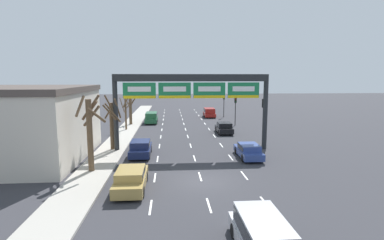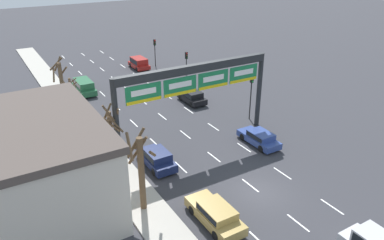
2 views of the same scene
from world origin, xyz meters
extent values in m
plane|color=#333338|center=(0.00, 0.00, 0.00)|extent=(220.00, 220.00, 0.00)
cube|color=#A8A399|center=(-8.00, 0.00, 0.07)|extent=(2.80, 110.00, 0.15)
cube|color=white|center=(-3.30, 1.00, 0.01)|extent=(0.12, 2.00, 0.01)
cube|color=white|center=(-3.30, 6.00, 0.01)|extent=(0.12, 2.00, 0.01)
cube|color=white|center=(-3.30, 11.00, 0.01)|extent=(0.12, 2.00, 0.01)
cube|color=white|center=(-3.30, 16.00, 0.01)|extent=(0.12, 2.00, 0.01)
cube|color=white|center=(-3.30, 21.00, 0.01)|extent=(0.12, 2.00, 0.01)
cube|color=white|center=(-3.30, 26.00, 0.01)|extent=(0.12, 2.00, 0.01)
cube|color=white|center=(-3.30, 31.00, 0.01)|extent=(0.12, 2.00, 0.01)
cube|color=white|center=(-3.30, 36.00, 0.01)|extent=(0.12, 2.00, 0.01)
cube|color=white|center=(-3.30, 41.00, 0.01)|extent=(0.12, 2.00, 0.01)
cube|color=white|center=(-3.30, 46.00, 0.01)|extent=(0.12, 2.00, 0.01)
cube|color=white|center=(0.00, -4.00, 0.01)|extent=(0.12, 2.00, 0.01)
cube|color=white|center=(0.00, 1.00, 0.01)|extent=(0.12, 2.00, 0.01)
cube|color=white|center=(0.00, 6.00, 0.01)|extent=(0.12, 2.00, 0.01)
cube|color=white|center=(0.00, 11.00, 0.01)|extent=(0.12, 2.00, 0.01)
cube|color=white|center=(0.00, 16.00, 0.01)|extent=(0.12, 2.00, 0.01)
cube|color=white|center=(0.00, 21.00, 0.01)|extent=(0.12, 2.00, 0.01)
cube|color=white|center=(0.00, 26.00, 0.01)|extent=(0.12, 2.00, 0.01)
cube|color=white|center=(0.00, 31.00, 0.01)|extent=(0.12, 2.00, 0.01)
cube|color=white|center=(0.00, 36.00, 0.01)|extent=(0.12, 2.00, 0.01)
cube|color=white|center=(0.00, 41.00, 0.01)|extent=(0.12, 2.00, 0.01)
cube|color=white|center=(0.00, 46.00, 0.01)|extent=(0.12, 2.00, 0.01)
cube|color=white|center=(3.30, -4.00, 0.01)|extent=(0.12, 2.00, 0.01)
cube|color=white|center=(3.30, 1.00, 0.01)|extent=(0.12, 2.00, 0.01)
cube|color=white|center=(3.30, 6.00, 0.01)|extent=(0.12, 2.00, 0.01)
cube|color=white|center=(3.30, 11.00, 0.01)|extent=(0.12, 2.00, 0.01)
cube|color=white|center=(3.30, 16.00, 0.01)|extent=(0.12, 2.00, 0.01)
cube|color=white|center=(3.30, 21.00, 0.01)|extent=(0.12, 2.00, 0.01)
cube|color=white|center=(3.30, 26.00, 0.01)|extent=(0.12, 2.00, 0.01)
cube|color=white|center=(3.30, 31.00, 0.01)|extent=(0.12, 2.00, 0.01)
cube|color=white|center=(3.30, 36.00, 0.01)|extent=(0.12, 2.00, 0.01)
cube|color=white|center=(3.30, 41.00, 0.01)|extent=(0.12, 2.00, 0.01)
cube|color=white|center=(3.30, 46.00, 0.01)|extent=(0.12, 2.00, 0.01)
cylinder|color=#232628|center=(-7.40, 9.19, 3.76)|extent=(0.47, 0.47, 7.52)
cylinder|color=#232628|center=(7.40, 9.19, 3.76)|extent=(0.47, 0.47, 7.52)
cube|color=#232628|center=(0.00, 9.19, 7.17)|extent=(14.80, 0.60, 0.70)
cube|color=#197542|center=(-5.04, 8.85, 5.96)|extent=(3.11, 0.08, 1.51)
cube|color=white|center=(-5.04, 8.80, 6.10)|extent=(2.18, 0.02, 0.48)
cube|color=yellow|center=(-5.04, 8.80, 5.34)|extent=(3.05, 0.02, 0.27)
cube|color=#197542|center=(-1.68, 8.85, 5.96)|extent=(3.11, 0.08, 1.51)
cube|color=white|center=(-1.68, 8.80, 6.10)|extent=(2.18, 0.02, 0.48)
cube|color=yellow|center=(-1.68, 8.80, 5.34)|extent=(3.05, 0.02, 0.27)
cube|color=#197542|center=(1.68, 8.85, 5.96)|extent=(3.11, 0.08, 1.51)
cube|color=white|center=(1.68, 8.80, 6.10)|extent=(2.18, 0.02, 0.48)
cube|color=yellow|center=(1.68, 8.80, 5.34)|extent=(3.05, 0.02, 0.27)
cube|color=#197542|center=(5.04, 8.85, 5.96)|extent=(3.11, 0.08, 1.51)
cube|color=white|center=(5.04, 8.80, 6.10)|extent=(2.18, 0.02, 0.48)
cube|color=yellow|center=(5.04, 8.80, 5.34)|extent=(3.05, 0.02, 0.27)
cube|color=maroon|center=(5.00, 33.62, 0.49)|extent=(1.93, 4.11, 0.57)
cube|color=maroon|center=(5.00, 33.58, 1.20)|extent=(1.77, 2.88, 0.85)
cube|color=black|center=(5.00, 33.58, 1.20)|extent=(1.81, 2.65, 0.61)
cylinder|color=black|center=(4.12, 34.85, 0.33)|extent=(0.22, 0.66, 0.66)
cylinder|color=black|center=(5.87, 34.85, 0.33)|extent=(0.22, 0.66, 0.66)
cylinder|color=black|center=(4.12, 32.39, 0.33)|extent=(0.22, 0.66, 0.66)
cylinder|color=black|center=(5.87, 32.39, 0.33)|extent=(0.22, 0.66, 0.66)
cube|color=#19234C|center=(-4.89, 7.30, 0.53)|extent=(1.82, 4.30, 0.65)
cube|color=#19234C|center=(-4.89, 7.04, 1.16)|extent=(1.67, 2.23, 0.61)
cube|color=black|center=(-4.89, 7.04, 1.16)|extent=(1.71, 2.06, 0.44)
cylinder|color=black|center=(-5.72, 8.59, 0.33)|extent=(0.22, 0.66, 0.66)
cylinder|color=black|center=(-4.07, 8.59, 0.33)|extent=(0.22, 0.66, 0.66)
cylinder|color=black|center=(-5.72, 6.01, 0.33)|extent=(0.22, 0.66, 0.66)
cylinder|color=black|center=(-4.07, 6.01, 0.33)|extent=(0.22, 0.66, 0.66)
cylinder|color=black|center=(2.36, -7.51, 0.33)|extent=(0.22, 0.66, 0.66)
cube|color=#235B38|center=(-5.09, 27.50, 0.55)|extent=(1.86, 4.85, 0.69)
cube|color=#235B38|center=(-5.09, 27.45, 1.28)|extent=(1.71, 3.40, 0.78)
cube|color=black|center=(-5.09, 27.45, 1.28)|extent=(1.75, 3.13, 0.56)
cylinder|color=black|center=(-5.93, 28.95, 0.33)|extent=(0.22, 0.66, 0.66)
cylinder|color=black|center=(-4.25, 28.95, 0.33)|extent=(0.22, 0.66, 0.66)
cylinder|color=black|center=(-5.93, 26.04, 0.33)|extent=(0.22, 0.66, 0.66)
cylinder|color=black|center=(-4.25, 26.04, 0.33)|extent=(0.22, 0.66, 0.66)
cube|color=navy|center=(4.88, 5.89, 0.49)|extent=(1.77, 4.41, 0.58)
cube|color=navy|center=(4.88, 5.63, 1.04)|extent=(1.63, 2.29, 0.52)
cube|color=black|center=(4.88, 5.63, 1.04)|extent=(1.66, 2.11, 0.37)
cylinder|color=black|center=(4.09, 7.21, 0.33)|extent=(0.22, 0.66, 0.66)
cylinder|color=black|center=(5.68, 7.21, 0.33)|extent=(0.22, 0.66, 0.66)
cylinder|color=black|center=(4.09, 4.57, 0.33)|extent=(0.22, 0.66, 0.66)
cylinder|color=black|center=(5.68, 4.57, 0.33)|extent=(0.22, 0.66, 0.66)
cube|color=black|center=(4.84, 17.86, 0.52)|extent=(1.82, 4.04, 0.64)
cube|color=black|center=(4.84, 17.62, 1.13)|extent=(1.68, 2.10, 0.60)
cube|color=black|center=(4.84, 17.62, 1.13)|extent=(1.71, 1.93, 0.43)
cylinder|color=black|center=(4.01, 19.07, 0.33)|extent=(0.22, 0.66, 0.66)
cylinder|color=black|center=(5.66, 19.07, 0.33)|extent=(0.22, 0.66, 0.66)
cylinder|color=black|center=(4.01, 16.65, 0.33)|extent=(0.22, 0.66, 0.66)
cylinder|color=black|center=(5.66, 16.65, 0.33)|extent=(0.22, 0.66, 0.66)
cube|color=#A88947|center=(-4.72, -1.07, 0.54)|extent=(1.85, 4.78, 0.68)
cube|color=#A88947|center=(-4.72, -1.35, 1.15)|extent=(1.70, 2.49, 0.53)
cube|color=black|center=(-4.72, -1.35, 1.15)|extent=(1.74, 2.29, 0.38)
cylinder|color=black|center=(-5.56, 0.37, 0.33)|extent=(0.22, 0.66, 0.66)
cylinder|color=black|center=(-3.88, 0.37, 0.33)|extent=(0.22, 0.66, 0.66)
cylinder|color=black|center=(-5.56, -2.50, 0.33)|extent=(0.22, 0.66, 0.66)
cylinder|color=black|center=(-3.88, -2.50, 0.33)|extent=(0.22, 0.66, 0.66)
cylinder|color=black|center=(7.65, 23.95, 1.70)|extent=(0.12, 0.12, 3.41)
cube|color=black|center=(7.65, 23.95, 3.86)|extent=(0.30, 0.24, 0.90)
sphere|color=red|center=(7.65, 23.82, 4.16)|extent=(0.20, 0.20, 0.20)
sphere|color=#412F0C|center=(7.65, 23.82, 3.86)|extent=(0.20, 0.20, 0.20)
sphere|color=#0E3515|center=(7.65, 23.82, 3.56)|extent=(0.20, 0.20, 0.20)
cylinder|color=black|center=(7.70, 10.73, 2.03)|extent=(0.12, 0.12, 4.06)
cube|color=black|center=(7.70, 10.73, 4.51)|extent=(0.30, 0.24, 0.90)
sphere|color=#3D0E0C|center=(7.70, 10.60, 4.81)|extent=(0.20, 0.20, 0.20)
sphere|color=#412F0C|center=(7.70, 10.60, 4.51)|extent=(0.20, 0.20, 0.20)
sphere|color=green|center=(7.70, 10.60, 4.21)|extent=(0.20, 0.20, 0.20)
cylinder|color=black|center=(7.63, 33.44, 1.61)|extent=(0.12, 0.12, 3.23)
cube|color=black|center=(7.63, 33.44, 3.68)|extent=(0.30, 0.24, 0.90)
sphere|color=red|center=(7.63, 33.31, 3.98)|extent=(0.20, 0.20, 0.20)
sphere|color=#412F0C|center=(7.63, 33.31, 3.68)|extent=(0.20, 0.20, 0.20)
sphere|color=#0E3515|center=(7.63, 33.31, 3.38)|extent=(0.20, 0.20, 0.20)
cylinder|color=brown|center=(-8.08, 25.30, 2.50)|extent=(0.44, 0.44, 4.70)
cylinder|color=brown|center=(-7.70, 25.74, 3.58)|extent=(1.12, 0.99, 1.45)
cylinder|color=brown|center=(-8.13, 25.72, 4.66)|extent=(1.03, 0.34, 1.63)
cylinder|color=brown|center=(-8.78, 25.51, 3.49)|extent=(0.65, 1.58, 1.30)
cylinder|color=brown|center=(-8.25, 26.07, 4.56)|extent=(1.70, 0.56, 1.30)
cylinder|color=brown|center=(-8.14, 20.80, 2.25)|extent=(0.25, 0.25, 4.21)
cylinder|color=brown|center=(-7.77, 20.57, 3.78)|extent=(0.60, 0.86, 1.19)
cylinder|color=brown|center=(-7.83, 21.24, 3.31)|extent=(1.00, 0.75, 1.02)
cylinder|color=brown|center=(-8.53, 20.46, 3.52)|extent=(0.83, 0.94, 1.90)
cylinder|color=brown|center=(-7.98, 21.48, 3.56)|extent=(1.46, 0.43, 1.14)
cylinder|color=brown|center=(-7.87, 9.44, 2.46)|extent=(0.37, 0.37, 4.61)
cylinder|color=brown|center=(-7.91, 8.83, 3.88)|extent=(1.35, 0.25, 1.53)
cylinder|color=brown|center=(-8.00, 9.06, 4.79)|extent=(0.95, 0.46, 1.50)
cylinder|color=brown|center=(-7.99, 10.04, 4.15)|extent=(1.38, 0.43, 2.07)
cylinder|color=brown|center=(-7.60, 8.80, 3.85)|extent=(1.46, 0.74, 1.95)
cylinder|color=brown|center=(-7.22, 9.30, 4.21)|extent=(0.46, 1.48, 2.06)
cylinder|color=brown|center=(-8.18, 2.57, 2.88)|extent=(0.43, 0.43, 5.46)
cylinder|color=brown|center=(-8.14, 3.18, 4.30)|extent=(1.39, 0.29, 1.65)
cylinder|color=brown|center=(-8.19, 3.22, 4.94)|extent=(1.46, 0.21, 1.98)
cylinder|color=brown|center=(-7.52, 2.11, 4.47)|extent=(1.13, 1.53, 1.31)
cylinder|color=brown|center=(-7.95, 2.92, 5.02)|extent=(0.93, 0.70, 0.99)
cylinder|color=brown|center=(-8.83, 2.68, 5.10)|extent=(0.45, 1.47, 1.52)
camera|label=1|loc=(-2.17, -20.03, 7.24)|focal=28.00mm
camera|label=2|loc=(-16.10, -17.23, 16.58)|focal=35.00mm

